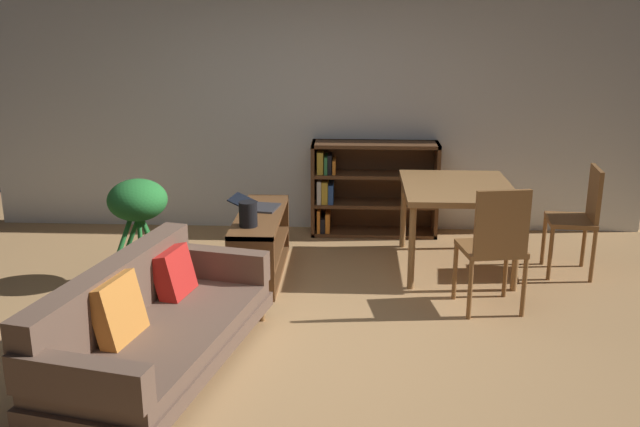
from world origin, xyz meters
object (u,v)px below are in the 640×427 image
fabric_couch (149,323)px  dining_chair_far (495,243)px  desk_speaker (248,214)px  bookshelf (367,188)px  media_console (261,245)px  open_laptop (257,205)px  potted_floor_plant (138,212)px  dining_table (457,194)px  dining_chair_near (580,214)px

fabric_couch → dining_chair_far: size_ratio=2.04×
desk_speaker → bookshelf: 1.87m
fabric_couch → media_console: fabric_couch is taller
open_laptop → potted_floor_plant: 1.03m
open_laptop → dining_table: size_ratio=0.39×
potted_floor_plant → open_laptop: bearing=26.2°
potted_floor_plant → fabric_couch: bearing=-71.5°
dining_chair_near → bookshelf: 2.12m
desk_speaker → dining_table: size_ratio=0.18×
media_console → open_laptop: size_ratio=2.79×
media_console → bookshelf: bookshelf is taller
media_console → desk_speaker: desk_speaker is taller
media_console → dining_table: bearing=7.9°
media_console → dining_chair_far: dining_chair_far is taller
open_laptop → desk_speaker: bearing=-89.6°
desk_speaker → bookshelf: bookshelf is taller
dining_chair_far → potted_floor_plant: bearing=171.2°
dining_chair_near → dining_table: bearing=173.8°
desk_speaker → dining_chair_far: bearing=-10.8°
desk_speaker → media_console: bearing=82.9°
desk_speaker → dining_chair_near: size_ratio=0.21×
open_laptop → desk_speaker: (0.00, -0.53, 0.08)m
media_console → potted_floor_plant: potted_floor_plant is taller
open_laptop → dining_chair_far: size_ratio=0.46×
dining_chair_near → potted_floor_plant: bearing=-173.8°
open_laptop → bookshelf: bearing=46.2°
desk_speaker → dining_chair_far: size_ratio=0.21×
potted_floor_plant → dining_chair_near: (3.74, 0.41, -0.08)m
media_console → open_laptop: 0.36m
fabric_couch → desk_speaker: (0.45, 1.36, 0.34)m
fabric_couch → dining_table: size_ratio=1.76×
dining_chair_near → dining_chair_far: dining_chair_far is taller
fabric_couch → potted_floor_plant: bearing=108.5°
potted_floor_plant → dining_chair_near: 3.77m
fabric_couch → desk_speaker: bearing=71.7°
desk_speaker → dining_chair_far: dining_chair_far is taller
dining_chair_far → dining_table: bearing=99.2°
fabric_couch → desk_speaker: desk_speaker is taller
fabric_couch → open_laptop: bearing=76.8°
fabric_couch → bookshelf: 3.27m
open_laptop → desk_speaker: 0.54m
media_console → dining_table: dining_table is taller
dining_chair_near → bookshelf: (-1.82, 1.09, -0.07)m
media_console → desk_speaker: 0.53m
potted_floor_plant → dining_chair_near: bearing=6.2°
media_console → dining_chair_far: bearing=-21.2°
desk_speaker → dining_chair_near: (2.81, 0.49, -0.10)m
fabric_couch → open_laptop: fabric_couch is taller
dining_table → bookshelf: bearing=128.5°
bookshelf → fabric_couch: bearing=-116.2°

